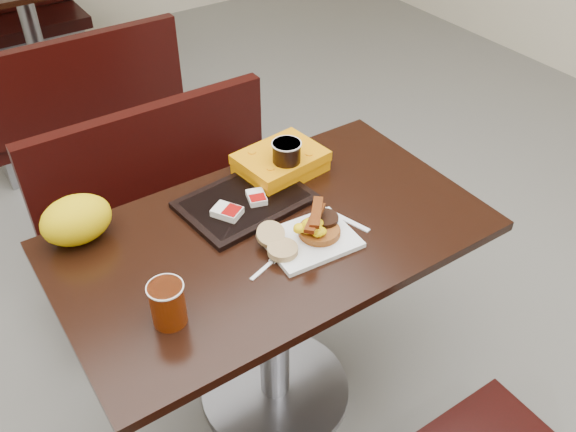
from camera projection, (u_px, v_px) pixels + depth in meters
floor at (275, 392)px, 2.21m from camera, size 6.00×7.00×0.01m
table_near at (274, 321)px, 1.97m from camera, size 1.20×0.70×0.75m
bench_near_n at (177, 211)px, 2.43m from camera, size 1.00×0.46×0.72m
table_far at (35, 43)px, 3.65m from camera, size 1.20×0.70×0.75m
bench_far_s at (75, 92)px, 3.21m from camera, size 1.00×0.46×0.72m
bench_far_n at (5, 9)px, 4.11m from camera, size 1.00×0.46×0.72m
platter at (310, 240)px, 1.70m from camera, size 0.25×0.20×0.01m
pancake_stack at (319, 230)px, 1.70m from camera, size 0.12×0.12×0.02m
sausage_patty at (325, 218)px, 1.71m from camera, size 0.10×0.10×0.01m
scrambled_eggs at (310, 226)px, 1.66m from camera, size 0.08×0.07×0.04m
bacon_strips at (315, 217)px, 1.65m from camera, size 0.16×0.15×0.01m
muffin_bottom at (283, 250)px, 1.64m from camera, size 0.09×0.09×0.02m
muffin_top at (271, 234)px, 1.68m from camera, size 0.10×0.10×0.05m
coffee_cup_near at (168, 304)px, 1.45m from camera, size 0.11×0.11×0.12m
fork at (261, 271)px, 1.61m from camera, size 0.12×0.06×0.00m
knife at (342, 218)px, 1.78m from camera, size 0.07×0.18×0.00m
condiment_syrup at (272, 242)px, 1.70m from camera, size 0.05×0.04×0.01m
condiment_ketchup at (276, 236)px, 1.72m from camera, size 0.04×0.03×0.01m
tray at (245, 201)px, 1.83m from camera, size 0.39×0.30×0.02m
hashbrown_sleeve_left at (227, 212)px, 1.76m from camera, size 0.09×0.10×0.02m
hashbrown_sleeve_right at (257, 197)px, 1.82m from camera, size 0.07×0.08×0.02m
coffee_cup_far at (287, 159)px, 1.88m from camera, size 0.09×0.09×0.12m
clamshell at (281, 163)px, 1.94m from camera, size 0.28×0.22×0.07m
paper_bag at (76, 220)px, 1.67m from camera, size 0.20×0.15×0.14m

